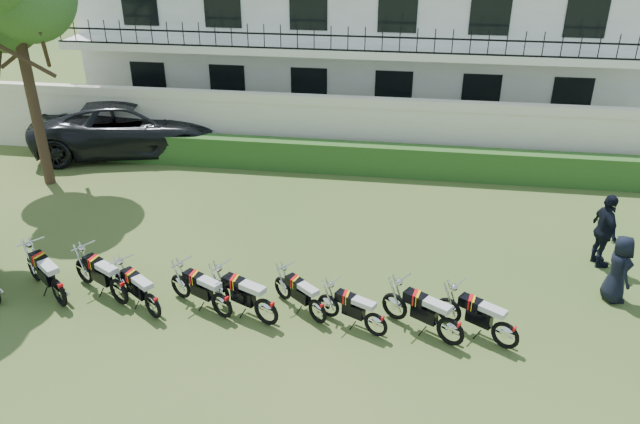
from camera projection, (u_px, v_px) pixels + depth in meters
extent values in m
plane|color=#345220|center=(304.00, 295.00, 14.13)|extent=(100.00, 100.00, 0.00)
cube|color=#F1E6CB|center=(344.00, 135.00, 20.74)|extent=(30.00, 0.30, 2.00)
cube|color=#F1E6CB|center=(345.00, 101.00, 20.22)|extent=(30.00, 0.35, 0.30)
cube|color=#25491A|center=(372.00, 159.00, 20.13)|extent=(18.00, 0.60, 1.00)
cube|color=white|center=(362.00, 25.00, 24.91)|extent=(20.00, 8.00, 7.00)
cube|color=white|center=(350.00, 51.00, 20.76)|extent=(20.00, 1.40, 0.25)
cube|color=black|center=(348.00, 36.00, 19.91)|extent=(20.00, 0.05, 0.05)
cube|color=black|center=(348.00, 50.00, 20.12)|extent=(20.00, 0.05, 0.05)
cube|color=black|center=(151.00, 91.00, 23.23)|extent=(1.30, 0.12, 2.20)
cube|color=black|center=(229.00, 95.00, 22.84)|extent=(1.30, 0.12, 2.20)
cube|color=black|center=(309.00, 98.00, 22.45)|extent=(1.30, 0.12, 2.20)
cube|color=black|center=(393.00, 102.00, 22.06)|extent=(1.30, 0.12, 2.20)
cube|color=black|center=(479.00, 105.00, 21.67)|extent=(1.30, 0.12, 2.20)
cube|color=black|center=(492.00, 0.00, 20.09)|extent=(1.30, 0.12, 2.20)
cube|color=black|center=(569.00, 109.00, 21.28)|extent=(1.30, 0.12, 2.20)
cube|color=black|center=(589.00, 2.00, 19.70)|extent=(1.30, 0.12, 2.20)
cylinder|color=#473323|center=(33.00, 102.00, 18.53)|extent=(0.32, 0.32, 5.25)
sphere|color=#335522|center=(1.00, 14.00, 17.76)|extent=(2.20, 2.20, 2.20)
torus|color=black|center=(6.00, 305.00, 13.26)|extent=(0.59, 0.46, 0.65)
torus|color=black|center=(73.00, 307.00, 13.17)|extent=(0.57, 0.48, 0.65)
torus|color=black|center=(47.00, 281.00, 14.08)|extent=(0.57, 0.48, 0.65)
cube|color=black|center=(59.00, 289.00, 13.52)|extent=(0.58, 0.52, 0.32)
cube|color=black|center=(52.00, 273.00, 13.55)|extent=(0.55, 0.52, 0.24)
cube|color=red|center=(52.00, 272.00, 13.54)|extent=(0.17, 0.30, 0.25)
cube|color=yellow|center=(53.00, 274.00, 13.50)|extent=(0.14, 0.29, 0.25)
cube|color=#B9B9B9|center=(62.00, 281.00, 13.18)|extent=(0.62, 0.57, 0.13)
cylinder|color=silver|center=(43.00, 254.00, 13.62)|extent=(0.42, 0.53, 0.03)
torus|color=black|center=(138.00, 304.00, 13.32)|extent=(0.59, 0.39, 0.62)
torus|color=black|center=(102.00, 282.00, 14.06)|extent=(0.59, 0.39, 0.62)
cube|color=black|center=(120.00, 288.00, 13.59)|extent=(0.58, 0.44, 0.31)
cube|color=black|center=(111.00, 273.00, 13.59)|extent=(0.53, 0.46, 0.23)
cube|color=red|center=(111.00, 273.00, 13.59)|extent=(0.13, 0.29, 0.24)
cube|color=yellow|center=(113.00, 274.00, 13.56)|extent=(0.10, 0.28, 0.24)
cube|color=#B9B9B9|center=(125.00, 280.00, 13.29)|extent=(0.61, 0.50, 0.12)
cylinder|color=silver|center=(100.00, 256.00, 13.64)|extent=(0.34, 0.55, 0.03)
torus|color=black|center=(170.00, 319.00, 12.86)|extent=(0.52, 0.41, 0.58)
torus|color=black|center=(138.00, 295.00, 13.64)|extent=(0.52, 0.41, 0.58)
cube|color=black|center=(153.00, 302.00, 13.15)|extent=(0.53, 0.45, 0.29)
cube|color=black|center=(146.00, 288.00, 13.17)|extent=(0.49, 0.45, 0.21)
cube|color=red|center=(146.00, 288.00, 13.17)|extent=(0.14, 0.27, 0.22)
cube|color=yellow|center=(148.00, 289.00, 13.13)|extent=(0.12, 0.26, 0.22)
cube|color=#B9B9B9|center=(159.00, 295.00, 12.86)|extent=(0.56, 0.49, 0.11)
cylinder|color=silver|center=(137.00, 271.00, 13.24)|extent=(0.36, 0.48, 0.03)
torus|color=black|center=(244.00, 317.00, 12.93)|extent=(0.56, 0.35, 0.59)
torus|color=black|center=(201.00, 297.00, 13.58)|extent=(0.56, 0.35, 0.59)
cube|color=black|center=(223.00, 302.00, 13.17)|extent=(0.55, 0.40, 0.29)
cube|color=black|center=(215.00, 288.00, 13.16)|extent=(0.50, 0.42, 0.21)
cube|color=red|center=(215.00, 287.00, 13.16)|extent=(0.11, 0.27, 0.22)
cube|color=yellow|center=(217.00, 288.00, 13.13)|extent=(0.08, 0.26, 0.22)
cube|color=#B9B9B9|center=(231.00, 294.00, 12.90)|extent=(0.58, 0.45, 0.12)
cylinder|color=silver|center=(203.00, 272.00, 13.19)|extent=(0.29, 0.53, 0.03)
torus|color=black|center=(292.00, 324.00, 12.69)|extent=(0.60, 0.35, 0.62)
torus|color=black|center=(242.00, 303.00, 13.35)|extent=(0.60, 0.35, 0.62)
cube|color=black|center=(268.00, 308.00, 12.93)|extent=(0.59, 0.41, 0.31)
cube|color=black|center=(258.00, 293.00, 12.92)|extent=(0.53, 0.44, 0.23)
cube|color=red|center=(258.00, 293.00, 12.91)|extent=(0.11, 0.28, 0.24)
cube|color=yellow|center=(261.00, 294.00, 12.88)|extent=(0.08, 0.28, 0.24)
cube|color=#B9B9B9|center=(278.00, 299.00, 12.65)|extent=(0.61, 0.46, 0.12)
cylinder|color=silver|center=(245.00, 276.00, 12.94)|extent=(0.29, 0.57, 0.03)
torus|color=black|center=(336.00, 325.00, 12.72)|extent=(0.47, 0.41, 0.55)
torus|color=black|center=(300.00, 300.00, 13.49)|extent=(0.47, 0.41, 0.55)
cube|color=black|center=(319.00, 308.00, 13.02)|extent=(0.48, 0.44, 0.27)
cube|color=black|center=(312.00, 294.00, 13.05)|extent=(0.46, 0.44, 0.20)
cube|color=red|center=(312.00, 294.00, 13.04)|extent=(0.15, 0.25, 0.21)
cube|color=yellow|center=(314.00, 295.00, 13.01)|extent=(0.12, 0.24, 0.21)
cube|color=#B9B9B9|center=(327.00, 302.00, 12.73)|extent=(0.52, 0.48, 0.11)
cylinder|color=silver|center=(303.00, 278.00, 13.11)|extent=(0.36, 0.43, 0.03)
torus|color=black|center=(401.00, 336.00, 12.41)|extent=(0.52, 0.31, 0.55)
torus|color=black|center=(352.00, 316.00, 13.00)|extent=(0.52, 0.31, 0.55)
cube|color=black|center=(378.00, 321.00, 12.62)|extent=(0.51, 0.36, 0.27)
cube|color=black|center=(370.00, 308.00, 12.61)|extent=(0.46, 0.39, 0.20)
cube|color=red|center=(370.00, 307.00, 12.61)|extent=(0.10, 0.25, 0.21)
cube|color=yellow|center=(372.00, 308.00, 12.58)|extent=(0.07, 0.24, 0.21)
cube|color=#B9B9B9|center=(389.00, 314.00, 12.37)|extent=(0.54, 0.41, 0.11)
cylinder|color=silver|center=(358.00, 292.00, 12.64)|extent=(0.26, 0.49, 0.03)
torus|color=black|center=(480.00, 347.00, 12.05)|extent=(0.58, 0.41, 0.63)
torus|color=black|center=(421.00, 320.00, 12.81)|extent=(0.58, 0.41, 0.63)
cube|color=black|center=(453.00, 328.00, 12.33)|extent=(0.58, 0.45, 0.31)
cube|color=black|center=(444.00, 312.00, 12.34)|extent=(0.53, 0.47, 0.23)
cube|color=red|center=(444.00, 311.00, 12.34)|extent=(0.14, 0.29, 0.24)
cube|color=yellow|center=(447.00, 312.00, 12.30)|extent=(0.11, 0.28, 0.24)
cube|color=#B9B9B9|center=(467.00, 320.00, 12.03)|extent=(0.61, 0.51, 0.12)
cylinder|color=silver|center=(431.00, 293.00, 12.39)|extent=(0.35, 0.54, 0.03)
torus|color=black|center=(536.00, 350.00, 11.98)|extent=(0.55, 0.39, 0.60)
torus|color=black|center=(476.00, 324.00, 12.72)|extent=(0.55, 0.39, 0.60)
cube|color=black|center=(508.00, 331.00, 12.25)|extent=(0.55, 0.44, 0.29)
cube|color=black|center=(499.00, 316.00, 12.26)|extent=(0.51, 0.45, 0.22)
cube|color=red|center=(499.00, 316.00, 12.26)|extent=(0.13, 0.28, 0.23)
cube|color=yellow|center=(502.00, 317.00, 12.22)|extent=(0.10, 0.27, 0.23)
cube|color=#B9B9B9|center=(523.00, 324.00, 11.96)|extent=(0.58, 0.49, 0.12)
cylinder|color=silver|center=(487.00, 298.00, 12.31)|extent=(0.34, 0.51, 0.03)
imported|color=black|center=(134.00, 126.00, 21.76)|extent=(7.24, 4.65, 1.86)
imported|color=black|center=(619.00, 269.00, 13.65)|extent=(0.63, 0.85, 1.59)
imported|color=black|center=(605.00, 231.00, 14.90)|extent=(0.63, 1.16, 1.88)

